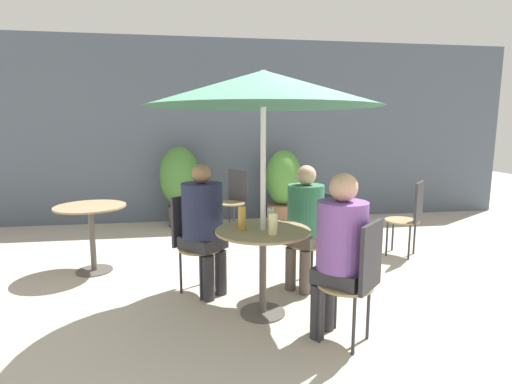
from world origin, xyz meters
The scene contains 18 objects.
ground_plane centered at (0.00, 0.00, 0.00)m, with size 20.00×20.00×0.00m, color #B2A899.
storefront_wall centered at (0.00, 3.80, 1.50)m, with size 10.00×0.06×3.00m.
cafe_table_near centered at (0.00, 0.21, 0.58)m, with size 0.79×0.79×0.74m.
cafe_table_far centered at (-1.68, 1.49, 0.57)m, with size 0.74×0.74×0.74m.
bistro_chair_0 centered at (0.59, -0.39, 0.55)m, with size 0.47×0.47×0.93m.
bistro_chair_1 centered at (0.60, 0.80, 0.55)m, with size 0.47×0.47×0.93m.
bistro_chair_2 centered at (-0.59, 0.81, 0.55)m, with size 0.47×0.47×0.93m.
bistro_chair_3 centered at (0.05, 3.03, 0.55)m, with size 0.47×0.47×0.93m.
bistro_chair_4 centered at (2.03, 1.45, 0.55)m, with size 0.47×0.47×0.93m.
seated_person_0 centered at (0.48, -0.28, 0.74)m, with size 0.47×0.47×1.26m.
seated_person_1 centered at (0.49, 0.69, 0.72)m, with size 0.45×0.45×1.22m.
seated_person_2 centered at (-0.48, 0.70, 0.73)m, with size 0.48×0.48×1.25m.
beer_glass_0 centered at (0.05, 0.04, 0.83)m, with size 0.07×0.07×0.18m.
beer_glass_1 centered at (0.09, 0.37, 0.81)m, with size 0.06×0.06×0.15m.
beer_glass_2 centered at (-0.17, 0.22, 0.84)m, with size 0.07×0.07×0.20m.
potted_plant_0 centered at (-0.79, 3.41, 0.73)m, with size 0.63×0.63×1.27m.
potted_plant_1 centered at (0.87, 3.35, 0.64)m, with size 0.59×0.59×1.21m.
umbrella centered at (0.00, 0.21, 1.87)m, with size 1.86×1.86×2.02m.
Camera 1 is at (-0.54, -2.95, 1.58)m, focal length 28.00 mm.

